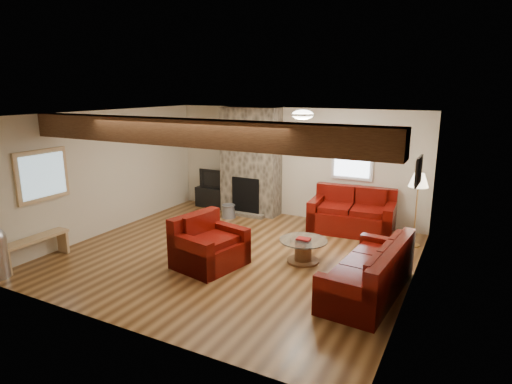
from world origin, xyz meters
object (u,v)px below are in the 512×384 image
loveseat (352,211)px  armchair_red (210,242)px  tv_cabinet (216,197)px  television (215,179)px  sofa_three (368,268)px  coffee_table (303,251)px  floor_lamp (418,184)px

loveseat → armchair_red: 3.29m
loveseat → tv_cabinet: 3.56m
television → loveseat: bearing=-4.8°
sofa_three → tv_cabinet: size_ratio=2.02×
armchair_red → coffee_table: armchair_red is taller
floor_lamp → armchair_red: bearing=-138.4°
television → floor_lamp: bearing=-6.8°
sofa_three → loveseat: bearing=-155.5°
armchair_red → coffee_table: (1.33, 0.88, -0.23)m
loveseat → coffee_table: bearing=-103.5°
loveseat → sofa_three: bearing=-74.8°
coffee_table → floor_lamp: (1.58, 1.69, 1.00)m
television → floor_lamp: size_ratio=0.58×
tv_cabinet → floor_lamp: (4.82, -0.58, 0.95)m
coffee_table → tv_cabinet: tv_cabinet is taller
armchair_red → television: bearing=42.7°
armchair_red → tv_cabinet: (-1.91, 3.15, -0.18)m
coffee_table → television: 3.99m
loveseat → tv_cabinet: size_ratio=1.70×
coffee_table → floor_lamp: 2.52m
sofa_three → armchair_red: size_ratio=1.91×
armchair_red → floor_lamp: floor_lamp is taller
armchair_red → floor_lamp: bearing=-36.9°
sofa_three → loveseat: loveseat is taller
loveseat → floor_lamp: (1.27, -0.28, 0.75)m
loveseat → tv_cabinet: loveseat is taller
armchair_red → television: 3.70m
television → sofa_three: bearing=-33.0°
sofa_three → floor_lamp: bearing=176.8°
armchair_red → television: television is taller
tv_cabinet → sofa_three: bearing=-33.0°
sofa_three → television: 5.37m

